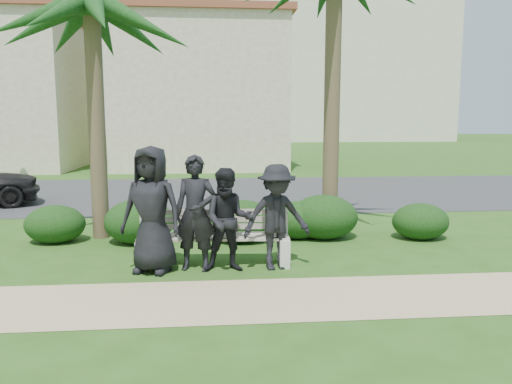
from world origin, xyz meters
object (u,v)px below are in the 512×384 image
(man_b, at_px, (196,213))
(man_d, at_px, (277,217))
(park_bench, at_px, (214,241))
(man_c, at_px, (228,220))
(palm_left, at_px, (91,6))
(man_a, at_px, (152,209))

(man_b, distance_m, man_d, 1.24)
(park_bench, relative_size, man_c, 1.53)
(man_d, height_order, palm_left, palm_left)
(man_a, relative_size, palm_left, 0.36)
(palm_left, bearing_deg, man_a, -61.81)
(man_a, bearing_deg, man_c, 14.48)
(palm_left, bearing_deg, man_c, -45.43)
(park_bench, xyz_separation_m, man_a, (-0.93, -0.29, 0.58))
(man_c, relative_size, man_d, 0.97)
(palm_left, bearing_deg, man_b, -50.66)
(park_bench, distance_m, palm_left, 5.04)
(park_bench, bearing_deg, man_d, -14.86)
(man_a, bearing_deg, man_b, 20.73)
(man_a, height_order, man_b, man_a)
(man_a, height_order, man_c, man_a)
(park_bench, height_order, palm_left, palm_left)
(man_c, xyz_separation_m, man_d, (0.74, 0.05, 0.02))
(man_d, bearing_deg, man_a, 168.78)
(man_b, bearing_deg, man_d, 10.07)
(park_bench, distance_m, man_c, 0.59)
(park_bench, bearing_deg, palm_left, 139.62)
(park_bench, distance_m, man_b, 0.63)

